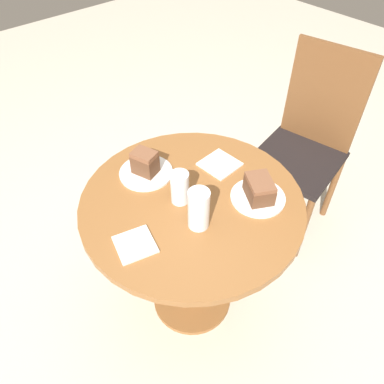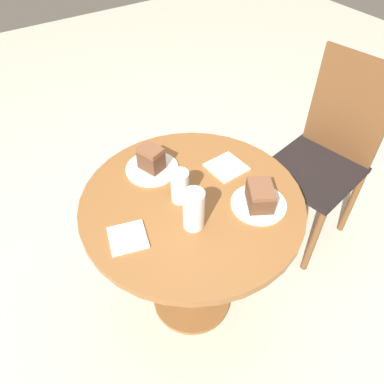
{
  "view_description": "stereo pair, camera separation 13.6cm",
  "coord_description": "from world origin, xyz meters",
  "px_view_note": "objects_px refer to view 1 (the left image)",
  "views": [
    {
      "loc": [
        0.72,
        -0.64,
        1.74
      ],
      "look_at": [
        0.0,
        0.0,
        0.77
      ],
      "focal_mm": 35.0,
      "sensor_mm": 36.0,
      "label": 1
    },
    {
      "loc": [
        0.8,
        -0.53,
        1.74
      ],
      "look_at": [
        0.0,
        0.0,
        0.77
      ],
      "focal_mm": 35.0,
      "sensor_mm": 36.0,
      "label": 2
    }
  ],
  "objects_px": {
    "plate_far": "(258,197)",
    "glass_lemonade": "(180,189)",
    "chair": "(305,145)",
    "cake_slice_far": "(259,189)",
    "glass_water": "(199,211)",
    "cake_slice_near": "(145,162)",
    "plate_near": "(146,173)"
  },
  "relations": [
    {
      "from": "cake_slice_far",
      "to": "glass_lemonade",
      "type": "relative_size",
      "value": 1.12
    },
    {
      "from": "cake_slice_far",
      "to": "plate_far",
      "type": "bearing_deg",
      "value": 0.0
    },
    {
      "from": "plate_far",
      "to": "glass_lemonade",
      "type": "xyz_separation_m",
      "value": [
        -0.19,
        -0.22,
        0.05
      ]
    },
    {
      "from": "cake_slice_far",
      "to": "glass_water",
      "type": "relative_size",
      "value": 0.93
    },
    {
      "from": "glass_water",
      "to": "chair",
      "type": "bearing_deg",
      "value": 99.86
    },
    {
      "from": "cake_slice_near",
      "to": "chair",
      "type": "bearing_deg",
      "value": 78.66
    },
    {
      "from": "cake_slice_near",
      "to": "plate_near",
      "type": "bearing_deg",
      "value": 14.04
    },
    {
      "from": "plate_far",
      "to": "cake_slice_near",
      "type": "distance_m",
      "value": 0.45
    },
    {
      "from": "chair",
      "to": "glass_lemonade",
      "type": "xyz_separation_m",
      "value": [
        0.03,
        -0.88,
        0.27
      ]
    },
    {
      "from": "chair",
      "to": "glass_water",
      "type": "height_order",
      "value": "chair"
    },
    {
      "from": "cake_slice_far",
      "to": "glass_lemonade",
      "type": "height_order",
      "value": "glass_lemonade"
    },
    {
      "from": "plate_far",
      "to": "glass_lemonade",
      "type": "height_order",
      "value": "glass_lemonade"
    },
    {
      "from": "chair",
      "to": "plate_far",
      "type": "xyz_separation_m",
      "value": [
        0.21,
        -0.65,
        0.21
      ]
    },
    {
      "from": "chair",
      "to": "cake_slice_far",
      "type": "relative_size",
      "value": 6.93
    },
    {
      "from": "plate_far",
      "to": "cake_slice_far",
      "type": "bearing_deg",
      "value": 0.0
    },
    {
      "from": "glass_lemonade",
      "to": "glass_water",
      "type": "distance_m",
      "value": 0.14
    },
    {
      "from": "chair",
      "to": "cake_slice_far",
      "type": "xyz_separation_m",
      "value": [
        0.21,
        -0.65,
        0.26
      ]
    },
    {
      "from": "cake_slice_far",
      "to": "cake_slice_near",
      "type": "bearing_deg",
      "value": -149.56
    },
    {
      "from": "plate_near",
      "to": "cake_slice_far",
      "type": "relative_size",
      "value": 1.46
    },
    {
      "from": "cake_slice_near",
      "to": "glass_water",
      "type": "distance_m",
      "value": 0.34
    },
    {
      "from": "cake_slice_near",
      "to": "cake_slice_far",
      "type": "distance_m",
      "value": 0.45
    },
    {
      "from": "plate_far",
      "to": "glass_lemonade",
      "type": "bearing_deg",
      "value": -129.93
    },
    {
      "from": "chair",
      "to": "cake_slice_near",
      "type": "bearing_deg",
      "value": -112.45
    },
    {
      "from": "glass_lemonade",
      "to": "cake_slice_far",
      "type": "bearing_deg",
      "value": 50.07
    },
    {
      "from": "plate_near",
      "to": "plate_far",
      "type": "bearing_deg",
      "value": 30.44
    },
    {
      "from": "plate_far",
      "to": "glass_lemonade",
      "type": "distance_m",
      "value": 0.29
    },
    {
      "from": "chair",
      "to": "glass_water",
      "type": "distance_m",
      "value": 0.96
    },
    {
      "from": "chair",
      "to": "cake_slice_far",
      "type": "height_order",
      "value": "chair"
    },
    {
      "from": "chair",
      "to": "glass_water",
      "type": "relative_size",
      "value": 6.46
    },
    {
      "from": "plate_far",
      "to": "cake_slice_far",
      "type": "relative_size",
      "value": 1.41
    },
    {
      "from": "cake_slice_near",
      "to": "cake_slice_far",
      "type": "xyz_separation_m",
      "value": [
        0.39,
        0.23,
        -0.01
      ]
    },
    {
      "from": "glass_water",
      "to": "plate_far",
      "type": "bearing_deg",
      "value": 77.77
    }
  ]
}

